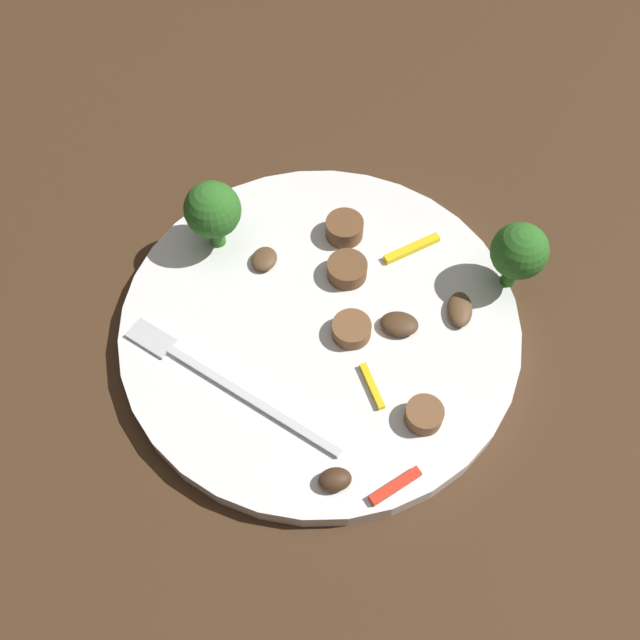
{
  "coord_description": "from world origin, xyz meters",
  "views": [
    {
      "loc": [
        -0.12,
        0.24,
        0.47
      ],
      "look_at": [
        0.0,
        0.0,
        0.02
      ],
      "focal_mm": 39.95,
      "sensor_mm": 36.0,
      "label": 1
    }
  ],
  "objects_px": {
    "pepper_strip_1": "(395,486)",
    "plate": "(320,326)",
    "sausage_slice_3": "(351,330)",
    "mushroom_3": "(460,309)",
    "sausage_slice_1": "(344,228)",
    "pepper_strip_0": "(372,386)",
    "broccoli_floret_1": "(519,252)",
    "mushroom_0": "(264,259)",
    "mushroom_1": "(399,324)",
    "sausage_slice_0": "(424,415)",
    "mushroom_2": "(335,480)",
    "fork": "(215,377)",
    "broccoli_floret_0": "(213,211)",
    "pepper_strip_2": "(412,248)",
    "sausage_slice_2": "(351,271)"
  },
  "relations": [
    {
      "from": "pepper_strip_1",
      "to": "plate",
      "type": "bearing_deg",
      "value": -42.24
    },
    {
      "from": "sausage_slice_3",
      "to": "mushroom_3",
      "type": "xyz_separation_m",
      "value": [
        -0.06,
        -0.05,
        -0.0
      ]
    },
    {
      "from": "sausage_slice_1",
      "to": "pepper_strip_0",
      "type": "distance_m",
      "value": 0.14
    },
    {
      "from": "pepper_strip_0",
      "to": "broccoli_floret_1",
      "type": "bearing_deg",
      "value": -113.29
    },
    {
      "from": "sausage_slice_1",
      "to": "pepper_strip_1",
      "type": "bearing_deg",
      "value": 124.83
    },
    {
      "from": "mushroom_0",
      "to": "mushroom_1",
      "type": "xyz_separation_m",
      "value": [
        -0.12,
        0.01,
        0.0
      ]
    },
    {
      "from": "sausage_slice_0",
      "to": "mushroom_2",
      "type": "height_order",
      "value": "sausage_slice_0"
    },
    {
      "from": "sausage_slice_0",
      "to": "mushroom_3",
      "type": "distance_m",
      "value": 0.09
    },
    {
      "from": "fork",
      "to": "sausage_slice_0",
      "type": "distance_m",
      "value": 0.15
    },
    {
      "from": "broccoli_floret_0",
      "to": "pepper_strip_1",
      "type": "height_order",
      "value": "broccoli_floret_0"
    },
    {
      "from": "sausage_slice_1",
      "to": "mushroom_2",
      "type": "height_order",
      "value": "sausage_slice_1"
    },
    {
      "from": "mushroom_2",
      "to": "pepper_strip_2",
      "type": "bearing_deg",
      "value": -81.68
    },
    {
      "from": "fork",
      "to": "mushroom_3",
      "type": "distance_m",
      "value": 0.19
    },
    {
      "from": "plate",
      "to": "fork",
      "type": "distance_m",
      "value": 0.09
    },
    {
      "from": "sausage_slice_0",
      "to": "mushroom_0",
      "type": "xyz_separation_m",
      "value": [
        0.16,
        -0.07,
        -0.0
      ]
    },
    {
      "from": "plate",
      "to": "pepper_strip_0",
      "type": "height_order",
      "value": "pepper_strip_0"
    },
    {
      "from": "pepper_strip_1",
      "to": "fork",
      "type": "bearing_deg",
      "value": -5.89
    },
    {
      "from": "mushroom_2",
      "to": "mushroom_0",
      "type": "bearing_deg",
      "value": -46.58
    },
    {
      "from": "sausage_slice_2",
      "to": "mushroom_2",
      "type": "bearing_deg",
      "value": 111.95
    },
    {
      "from": "sausage_slice_0",
      "to": "pepper_strip_1",
      "type": "height_order",
      "value": "sausage_slice_0"
    },
    {
      "from": "sausage_slice_0",
      "to": "sausage_slice_2",
      "type": "relative_size",
      "value": 0.85
    },
    {
      "from": "broccoli_floret_1",
      "to": "pepper_strip_2",
      "type": "bearing_deg",
      "value": 4.25
    },
    {
      "from": "fork",
      "to": "broccoli_floret_0",
      "type": "bearing_deg",
      "value": -53.86
    },
    {
      "from": "broccoli_floret_1",
      "to": "mushroom_2",
      "type": "xyz_separation_m",
      "value": [
        0.05,
        0.2,
        -0.03
      ]
    },
    {
      "from": "broccoli_floret_0",
      "to": "sausage_slice_0",
      "type": "height_order",
      "value": "broccoli_floret_0"
    },
    {
      "from": "pepper_strip_0",
      "to": "fork",
      "type": "bearing_deg",
      "value": 23.11
    },
    {
      "from": "mushroom_1",
      "to": "mushroom_3",
      "type": "bearing_deg",
      "value": -137.74
    },
    {
      "from": "mushroom_1",
      "to": "pepper_strip_0",
      "type": "distance_m",
      "value": 0.05
    },
    {
      "from": "sausage_slice_2",
      "to": "pepper_strip_2",
      "type": "height_order",
      "value": "sausage_slice_2"
    },
    {
      "from": "mushroom_0",
      "to": "pepper_strip_1",
      "type": "bearing_deg",
      "value": 143.86
    },
    {
      "from": "mushroom_0",
      "to": "pepper_strip_1",
      "type": "xyz_separation_m",
      "value": [
        -0.16,
        0.12,
        -0.0
      ]
    },
    {
      "from": "sausage_slice_2",
      "to": "mushroom_1",
      "type": "xyz_separation_m",
      "value": [
        -0.05,
        0.03,
        -0.0
      ]
    },
    {
      "from": "sausage_slice_0",
      "to": "sausage_slice_3",
      "type": "relative_size",
      "value": 0.9
    },
    {
      "from": "sausage_slice_0",
      "to": "mushroom_0",
      "type": "bearing_deg",
      "value": -22.49
    },
    {
      "from": "plate",
      "to": "fork",
      "type": "height_order",
      "value": "fork"
    },
    {
      "from": "sausage_slice_0",
      "to": "pepper_strip_1",
      "type": "relative_size",
      "value": 0.68
    },
    {
      "from": "sausage_slice_3",
      "to": "plate",
      "type": "bearing_deg",
      "value": -1.36
    },
    {
      "from": "fork",
      "to": "pepper_strip_2",
      "type": "bearing_deg",
      "value": -109.32
    },
    {
      "from": "sausage_slice_1",
      "to": "sausage_slice_2",
      "type": "height_order",
      "value": "sausage_slice_1"
    },
    {
      "from": "mushroom_2",
      "to": "plate",
      "type": "bearing_deg",
      "value": -58.82
    },
    {
      "from": "mushroom_1",
      "to": "mushroom_2",
      "type": "relative_size",
      "value": 1.28
    },
    {
      "from": "plate",
      "to": "sausage_slice_0",
      "type": "height_order",
      "value": "sausage_slice_0"
    },
    {
      "from": "broccoli_floret_0",
      "to": "mushroom_2",
      "type": "xyz_separation_m",
      "value": [
        -0.17,
        0.13,
        -0.03
      ]
    },
    {
      "from": "sausage_slice_2",
      "to": "pepper_strip_1",
      "type": "bearing_deg",
      "value": 125.42
    },
    {
      "from": "plate",
      "to": "mushroom_0",
      "type": "relative_size",
      "value": 12.84
    },
    {
      "from": "sausage_slice_0",
      "to": "mushroom_1",
      "type": "relative_size",
      "value": 0.92
    },
    {
      "from": "mushroom_2",
      "to": "sausage_slice_0",
      "type": "bearing_deg",
      "value": -116.96
    },
    {
      "from": "sausage_slice_2",
      "to": "mushroom_0",
      "type": "height_order",
      "value": "sausage_slice_2"
    },
    {
      "from": "mushroom_0",
      "to": "pepper_strip_0",
      "type": "bearing_deg",
      "value": 153.14
    },
    {
      "from": "mushroom_1",
      "to": "pepper_strip_0",
      "type": "bearing_deg",
      "value": 93.04
    }
  ]
}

